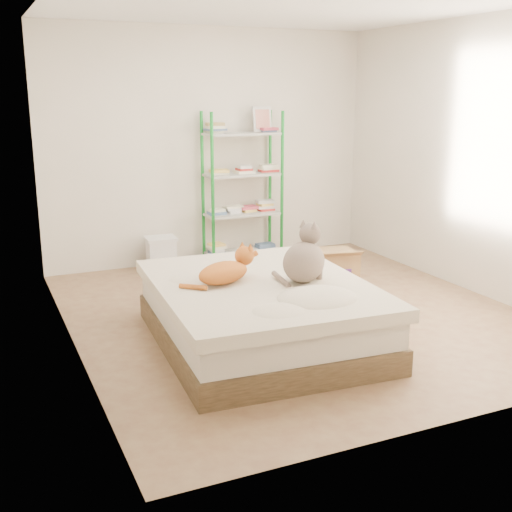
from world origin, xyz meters
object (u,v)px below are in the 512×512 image
bed (260,312)px  orange_cat (223,270)px  cardboard_box (331,267)px  white_bin (161,253)px  grey_cat (304,253)px  shelf_unit (243,190)px

bed → orange_cat: bearing=166.8°
cardboard_box → white_bin: size_ratio=1.51×
orange_cat → grey_cat: grey_cat is taller
orange_cat → white_bin: 2.30m
grey_cat → shelf_unit: shelf_unit is taller
bed → white_bin: size_ratio=5.48×
bed → cardboard_box: 1.73m
bed → orange_cat: 0.45m
bed → cardboard_box: bed is taller
shelf_unit → cardboard_box: (0.44, -1.24, -0.64)m
orange_cat → cardboard_box: bearing=13.4°
grey_cat → white_bin: bearing=-17.3°
bed → grey_cat: grey_cat is taller
bed → shelf_unit: size_ratio=1.17×
grey_cat → orange_cat: bearing=42.3°
orange_cat → shelf_unit: (1.14, 2.29, 0.22)m
bed → grey_cat: (0.30, -0.13, 0.47)m
shelf_unit → white_bin: (-0.99, -0.03, -0.63)m
shelf_unit → bed: bearing=-110.1°
bed → white_bin: bearing=96.7°
grey_cat → shelf_unit: (0.56, 2.50, 0.10)m
cardboard_box → bed: bearing=-127.6°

